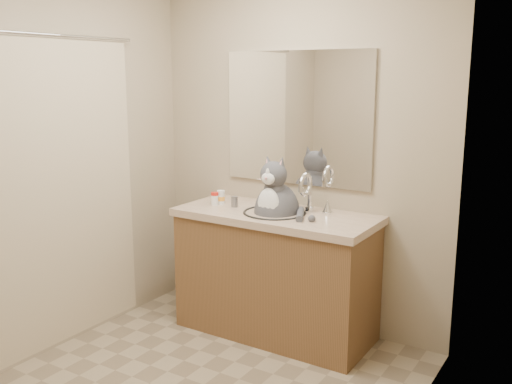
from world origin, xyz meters
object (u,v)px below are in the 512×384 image
Objects in this scene: grey_canister at (234,202)px; cat at (276,208)px; pill_bottle_redcap at (215,199)px; pill_bottle_orange at (221,197)px.

cat is at bearing 2.48° from grey_canister.
cat reaches higher than grey_canister.
cat is 6.69× the size of pill_bottle_redcap.
pill_bottle_orange is 1.29× the size of grey_canister.
grey_canister is at bearing 7.06° from pill_bottle_redcap.
cat reaches higher than pill_bottle_redcap.
grey_canister is at bearing -177.82° from cat.
pill_bottle_redcap reaches higher than grey_canister.
cat is at bearing 3.96° from pill_bottle_redcap.
pill_bottle_orange is at bearing 167.20° from grey_canister.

